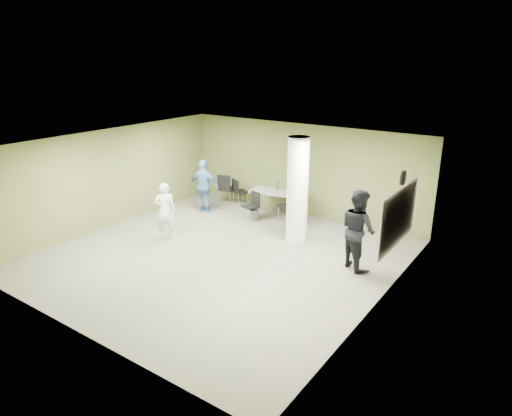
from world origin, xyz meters
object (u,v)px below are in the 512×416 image
Objects in this scene: folding_table at (278,193)px; woman_white at (165,210)px; man_blue at (204,186)px; man_black at (358,229)px; chair_back_left at (226,187)px.

woman_white is at bearing -127.81° from folding_table.
woman_white is at bearing 90.33° from man_blue.
man_blue reaches higher than folding_table.
man_black is at bearing 150.65° from woman_white.
folding_table is at bearing -159.37° from woman_white.
man_blue is (-0.03, -1.06, 0.25)m from chair_back_left.
woman_white is 0.91× the size of man_blue.
man_black is (3.42, -1.97, 0.21)m from folding_table.
folding_table is 0.93× the size of man_black.
folding_table reaches higher than chair_back_left.
woman_white is 0.81× the size of man_black.
woman_white reaches higher than chair_back_left.
chair_back_left is (-2.06, 0.06, -0.15)m from folding_table.
man_black is 1.13× the size of man_blue.
folding_table is 3.95m from man_black.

